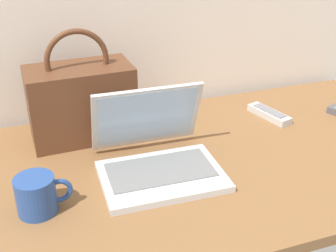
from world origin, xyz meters
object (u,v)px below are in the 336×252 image
object	(u,v)px
remote_control_far	(269,114)
handbag	(81,101)
coffee_mug	(37,194)
laptop	(156,155)

from	to	relation	value
remote_control_far	handbag	distance (m)	0.61
coffee_mug	remote_control_far	bearing A→B (deg)	18.53
laptop	handbag	distance (m)	0.30
laptop	coffee_mug	distance (m)	0.32
handbag	coffee_mug	bearing A→B (deg)	-116.01
laptop	coffee_mug	bearing A→B (deg)	-165.90
remote_control_far	handbag	bearing A→B (deg)	172.99
coffee_mug	handbag	xyz separation A→B (m)	(0.16, 0.33, 0.07)
remote_control_far	handbag	xyz separation A→B (m)	(-0.60, 0.07, 0.10)
laptop	handbag	size ratio (longest dim) A/B	0.96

